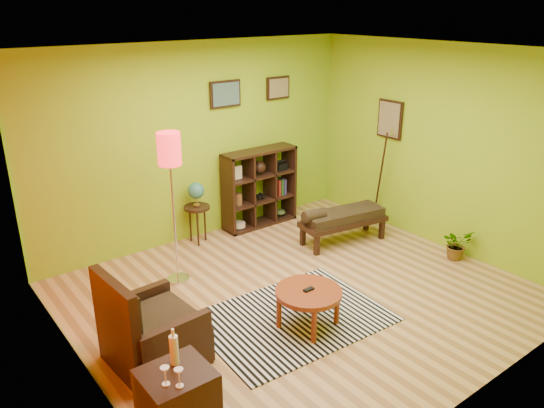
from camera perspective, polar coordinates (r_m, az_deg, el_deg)
ground at (r=6.43m, az=3.03°, el=-9.68°), size 5.00×5.00×0.00m
room_shell at (r=5.68m, az=2.57°, el=5.92°), size 5.04×4.54×2.82m
zebra_rug at (r=5.98m, az=2.23°, el=-12.13°), size 2.07×1.55×0.01m
coffee_table at (r=5.68m, az=3.95°, el=-9.76°), size 0.71×0.71×0.46m
armchair at (r=5.32m, az=-13.02°, el=-13.53°), size 0.87×0.88×1.00m
side_cabinet at (r=4.49m, az=-10.07°, el=-20.49°), size 0.53×0.48×0.94m
floor_lamp at (r=6.24m, az=-10.91°, el=4.37°), size 0.28×0.28×1.89m
globe_table at (r=7.54m, az=-8.15°, el=0.68°), size 0.37×0.37×0.91m
cube_shelf at (r=8.14m, az=-1.26°, el=1.77°), size 1.20×0.35×1.20m
bench at (r=7.64m, az=7.49°, el=-1.50°), size 1.34×0.66×0.60m
potted_plant at (r=7.61m, az=19.19°, el=-4.41°), size 0.48×0.51×0.33m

